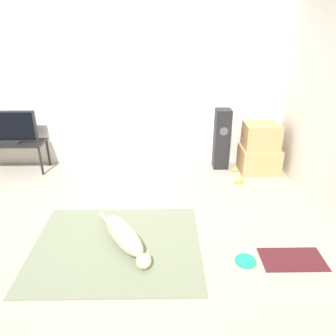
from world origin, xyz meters
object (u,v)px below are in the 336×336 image
(tv_stand, at_px, (12,146))
(tv, at_px, (8,127))
(frisbee, at_px, (246,261))
(floor_speaker, at_px, (222,139))
(dog, at_px, (125,237))
(tennis_ball_loose_on_carpet, at_px, (242,181))
(cardboard_box_lower, at_px, (259,159))
(tennis_ball_by_boxes, at_px, (237,182))
(cardboard_box_upper, at_px, (261,136))
(tennis_ball_near_speaker, at_px, (234,170))

(tv_stand, distance_m, tv, 0.30)
(frisbee, height_order, floor_speaker, floor_speaker)
(tv, bearing_deg, floor_speaker, 1.20)
(dog, bearing_deg, tennis_ball_loose_on_carpet, 42.90)
(dog, relative_size, tv_stand, 0.95)
(cardboard_box_lower, relative_size, floor_speaker, 0.62)
(tv_stand, xyz_separation_m, tennis_ball_loose_on_carpet, (3.51, -0.51, -0.38))
(tennis_ball_by_boxes, bearing_deg, dog, -135.89)
(tv, bearing_deg, cardboard_box_upper, -1.09)
(cardboard_box_upper, height_order, tv, tv)
(cardboard_box_lower, height_order, tv_stand, tv_stand)
(cardboard_box_lower, xyz_separation_m, tv, (-3.86, 0.09, 0.52))
(dog, bearing_deg, cardboard_box_lower, 44.49)
(cardboard_box_lower, xyz_separation_m, tv_stand, (-3.86, 0.09, 0.21))
(dog, bearing_deg, frisbee, -11.54)
(cardboard_box_lower, relative_size, tv_stand, 0.58)
(dog, height_order, tennis_ball_loose_on_carpet, dog)
(frisbee, xyz_separation_m, tennis_ball_by_boxes, (0.26, 1.69, 0.02))
(cardboard_box_lower, distance_m, tennis_ball_near_speaker, 0.42)
(cardboard_box_upper, bearing_deg, tennis_ball_by_boxes, -132.75)
(floor_speaker, xyz_separation_m, tv_stand, (-3.28, -0.07, -0.07))
(cardboard_box_lower, distance_m, tennis_ball_by_boxes, 0.63)
(dog, distance_m, frisbee, 1.26)
(tv, relative_size, tennis_ball_near_speaker, 13.22)
(cardboard_box_lower, bearing_deg, dog, -135.51)
(tennis_ball_by_boxes, bearing_deg, floor_speaker, 104.41)
(cardboard_box_upper, bearing_deg, tennis_ball_loose_on_carpet, -127.75)
(tv_stand, relative_size, tennis_ball_by_boxes, 15.52)
(dog, height_order, cardboard_box_upper, cardboard_box_upper)
(floor_speaker, bearing_deg, tennis_ball_near_speaker, -44.81)
(dog, xyz_separation_m, tv_stand, (-1.95, 1.97, 0.27))
(tv, bearing_deg, tennis_ball_loose_on_carpet, -8.35)
(dog, height_order, floor_speaker, floor_speaker)
(tennis_ball_near_speaker, xyz_separation_m, tennis_ball_loose_on_carpet, (0.03, -0.39, 0.00))
(floor_speaker, height_order, tv_stand, floor_speaker)
(tennis_ball_by_boxes, height_order, tennis_ball_near_speaker, same)
(dog, relative_size, cardboard_box_upper, 1.88)
(tv_stand, bearing_deg, cardboard_box_lower, -1.34)
(tv_stand, height_order, tennis_ball_loose_on_carpet, tv_stand)
(cardboard_box_lower, bearing_deg, tennis_ball_loose_on_carpet, -129.26)
(tv_stand, distance_m, tennis_ball_loose_on_carpet, 3.57)
(cardboard_box_lower, distance_m, floor_speaker, 0.66)
(dog, relative_size, tennis_ball_loose_on_carpet, 14.82)
(tv_stand, bearing_deg, floor_speaker, 1.25)
(tennis_ball_loose_on_carpet, bearing_deg, cardboard_box_lower, 50.74)
(floor_speaker, xyz_separation_m, tv, (-3.28, -0.07, 0.23))
(floor_speaker, relative_size, tennis_ball_near_speaker, 14.53)
(cardboard_box_upper, bearing_deg, tv, 178.91)
(cardboard_box_lower, xyz_separation_m, floor_speaker, (-0.58, 0.16, 0.28))
(floor_speaker, bearing_deg, cardboard_box_lower, -15.63)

